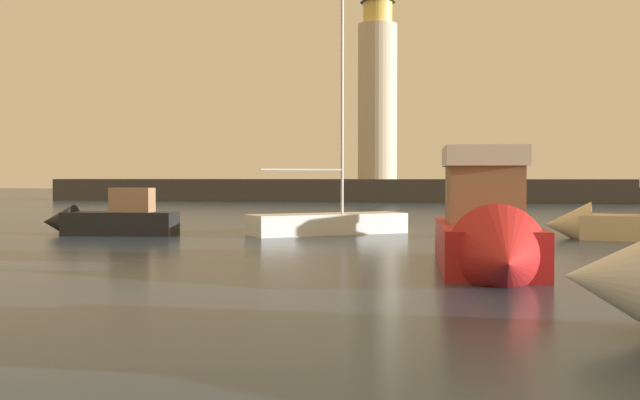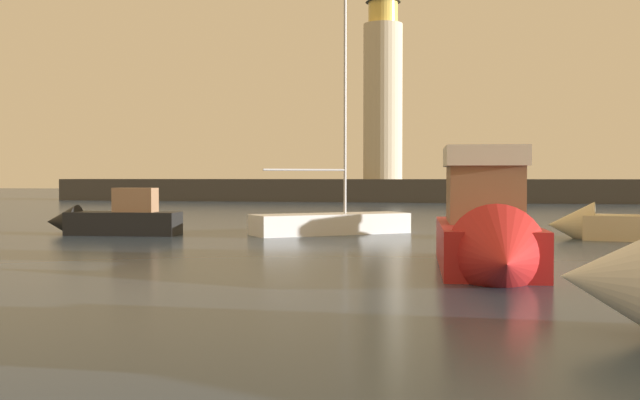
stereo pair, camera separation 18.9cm
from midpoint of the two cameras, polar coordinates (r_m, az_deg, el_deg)
The scene contains 7 objects.
ground_plane at distance 38.99m, azimuth 7.73°, elevation -1.86°, with size 220.60×220.60×0.00m, color #2D3D51.
breakwater at distance 75.66m, azimuth 9.53°, elevation 0.70°, with size 81.56×6.36×2.23m, color #423F3D.
lighthouse at distance 76.70m, azimuth 4.25°, elevation 8.22°, with size 3.89×3.89×18.76m.
motorboat_2 at distance 33.14m, azimuth -15.86°, elevation -1.44°, with size 5.83×1.93×2.17m.
motorboat_3 at distance 31.65m, azimuth 21.74°, elevation -1.51°, with size 6.67×3.00×2.81m.
motorboat_4 at distance 19.95m, azimuth 12.22°, elevation -2.23°, with size 3.06×8.56×3.77m.
sailboat_moored at distance 32.43m, azimuth 0.44°, elevation -1.65°, with size 6.60×5.62×11.22m.
Camera 1 is at (2.41, -2.09, 2.42)m, focal length 42.76 mm.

